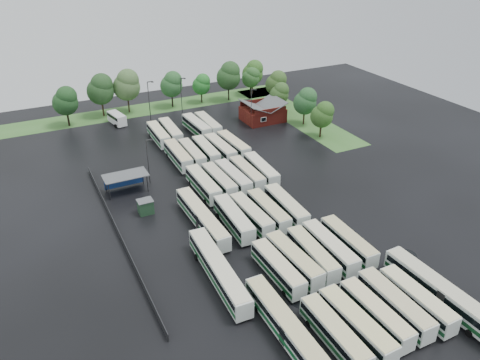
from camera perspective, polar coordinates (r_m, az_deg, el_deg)
name	(u,v)px	position (r m, az deg, el deg)	size (l,w,h in m)	color
ground	(261,226)	(79.29, 2.60, -5.59)	(160.00, 160.00, 0.00)	black
brick_building	(263,114)	(122.40, 2.79, 8.08)	(10.07, 8.60, 5.39)	maroon
wash_shed	(125,177)	(90.59, -13.83, 0.38)	(8.20, 4.20, 3.58)	#2D2D30
utility_hut	(146,207)	(83.52, -11.44, -3.20)	(2.70, 2.20, 2.62)	#193821
grass_strip_north	(155,108)	(134.25, -10.26, 8.68)	(80.00, 10.00, 0.01)	#3B6D2B
grass_strip_east	(295,114)	(127.99, 6.71, 7.95)	(10.00, 50.00, 0.01)	#3B6D2B
west_fence	(118,232)	(79.10, -14.62, -6.19)	(0.10, 50.00, 1.20)	#2D2D30
bus_r0c0	(335,333)	(59.62, 11.45, -17.85)	(2.54, 11.52, 3.20)	silver
bus_r0c1	(356,325)	(61.04, 13.99, -16.74)	(2.89, 12.11, 3.35)	silver
bus_r0c2	(375,314)	(63.12, 16.18, -15.39)	(2.60, 11.49, 3.19)	silver
bus_r0c3	(394,304)	(64.98, 18.31, -14.18)	(2.66, 12.01, 3.34)	silver
bus_r0c4	(417,300)	(66.66, 20.74, -13.49)	(2.63, 11.66, 3.24)	silver
bus_r1c0	(278,268)	(67.67, 4.62, -10.66)	(2.59, 11.48, 3.19)	silver
bus_r1c1	(294,260)	(69.29, 6.56, -9.64)	(2.98, 11.89, 3.28)	silver
bus_r1c2	(312,254)	(70.82, 8.81, -8.89)	(3.03, 11.70, 3.23)	silver
bus_r1c3	(330,248)	(72.43, 10.86, -8.09)	(2.79, 11.97, 3.32)	silver
bus_r1c4	(348,242)	(74.38, 13.05, -7.33)	(2.63, 11.55, 3.20)	silver
bus_r2c0	(234,219)	(77.68, -0.78, -4.72)	(3.10, 12.18, 3.36)	silver
bus_r2c1	(251,215)	(78.86, 1.37, -4.24)	(2.75, 11.57, 3.20)	silver
bus_r2c2	(268,211)	(80.04, 3.47, -3.75)	(2.49, 11.54, 3.21)	silver
bus_r2c3	(286,206)	(81.37, 5.64, -3.21)	(3.07, 12.08, 3.33)	silver
bus_r3c0	(203,184)	(88.05, -4.51, -0.52)	(2.57, 12.04, 3.35)	silver
bus_r3c1	(219,181)	(89.31, -2.58, -0.07)	(2.61, 11.56, 3.21)	silver
bus_r3c2	(233,177)	(90.38, -0.87, 0.34)	(2.74, 11.71, 3.24)	silver
bus_r3c3	(247,174)	(91.77, 0.84, 0.79)	(2.58, 11.60, 3.22)	silver
bus_r3c4	(261,170)	(93.24, 2.58, 1.26)	(3.10, 11.92, 3.29)	silver
bus_r4c0	(178,155)	(99.88, -7.55, 2.99)	(2.77, 12.10, 3.36)	silver
bus_r4c1	(192,154)	(100.57, -5.87, 3.22)	(2.69, 11.50, 3.19)	silver
bus_r4c2	(206,150)	(101.77, -4.16, 3.61)	(2.84, 11.53, 3.19)	silver
bus_r4c3	(220,148)	(102.43, -2.43, 3.87)	(2.75, 11.87, 3.29)	silver
bus_r4c4	(233,145)	(104.00, -0.82, 4.28)	(2.96, 11.87, 3.28)	silver
bus_r5c0	(159,135)	(111.18, -9.91, 5.48)	(2.73, 11.68, 3.24)	silver
bus_r5c1	(171,131)	(112.44, -8.45, 5.89)	(3.05, 12.12, 3.35)	silver
bus_r5c3	(197,126)	(114.57, -5.32, 6.53)	(3.05, 12.20, 3.37)	silver
bus_r5c4	(208,125)	(115.47, -3.91, 6.76)	(2.77, 12.06, 3.35)	silver
artic_bus_west_a	(287,328)	(59.35, 5.74, -17.51)	(2.64, 17.49, 3.24)	silver
artic_bus_west_b	(202,218)	(78.18, -4.65, -4.63)	(2.67, 17.51, 3.25)	silver
artic_bus_west_c	(218,270)	(67.00, -2.64, -10.93)	(3.31, 18.16, 3.35)	silver
artic_bus_east	(441,293)	(68.74, 23.28, -12.54)	(3.08, 18.06, 3.34)	silver
minibus	(117,118)	(124.02, -14.78, 7.30)	(3.62, 6.89, 2.86)	white
tree_north_0	(66,101)	(124.87, -20.48, 9.06)	(6.24, 6.24, 10.34)	black
tree_north_1	(101,89)	(128.87, -16.60, 10.60)	(6.96, 6.96, 11.53)	#3B2819
tree_north_2	(127,85)	(129.98, -13.61, 11.23)	(7.17, 7.17, 11.88)	#3B2B1F
tree_north_3	(172,84)	(132.26, -8.30, 11.50)	(6.11, 6.11, 10.11)	black
tree_north_4	(202,84)	(135.16, -4.69, 11.58)	(5.08, 5.08, 8.41)	black
tree_north_5	(229,75)	(136.16, -1.34, 12.63)	(6.87, 6.87, 11.37)	black
tree_north_6	(253,72)	(142.02, 1.62, 13.01)	(6.23, 6.23, 10.31)	#38281A
tree_east_0	(323,114)	(112.47, 10.06, 7.89)	(5.36, 5.36, 8.88)	black
tree_east_1	(306,101)	(119.50, 8.02, 9.53)	(5.82, 5.82, 9.63)	#38291A
tree_east_2	(280,93)	(127.26, 4.88, 10.50)	(5.07, 5.07, 8.39)	black
tree_east_3	(277,83)	(133.34, 4.49, 11.74)	(5.88, 5.88, 9.75)	#2D2219
tree_east_4	(251,77)	(140.82, 1.41, 12.48)	(5.35, 5.35, 8.87)	black
lamp_post_ne	(252,105)	(117.40, 1.44, 9.11)	(1.47, 0.29, 9.55)	#2D2D30
lamp_post_nw	(148,158)	(91.52, -11.12, 2.63)	(1.41, 0.27, 9.16)	#2D2D30
lamp_post_back_w	(150,100)	(120.99, -10.97, 9.61)	(1.69, 0.33, 10.97)	#2D2D30
lamp_post_back_e	(182,94)	(125.16, -7.12, 10.33)	(1.57, 0.31, 10.21)	#2D2D30
puddle_0	(307,295)	(66.51, 8.13, -13.71)	(5.96, 5.96, 0.01)	black
puddle_1	(387,306)	(67.22, 17.46, -14.44)	(3.41, 3.41, 0.01)	black
puddle_2	(216,220)	(80.68, -2.92, -4.94)	(7.09, 7.09, 0.01)	black
puddle_3	(292,220)	(81.12, 6.41, -4.89)	(3.23, 3.23, 0.01)	black
puddle_4	(406,255)	(77.11, 19.63, -8.59)	(3.16, 3.16, 0.01)	black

